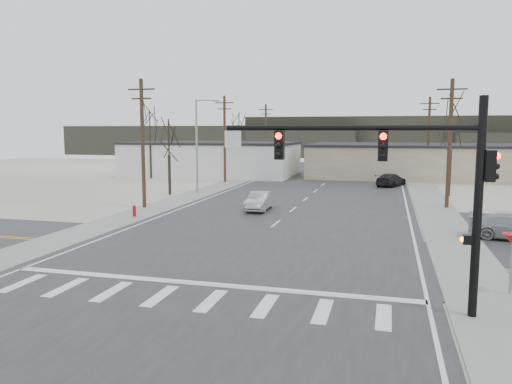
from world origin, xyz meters
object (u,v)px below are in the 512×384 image
fire_hydrant (134,211)px  car_far_b (333,160)px  sedan_crossing (260,201)px  traffic_signal_mast (417,175)px  car_far_a (391,180)px

fire_hydrant → car_far_b: 57.52m
sedan_crossing → traffic_signal_mast: bearing=-62.6°
car_far_a → car_far_b: (-9.81, 32.49, 0.05)m
traffic_signal_mast → sedan_crossing: 22.25m
fire_hydrant → sedan_crossing: 9.32m
car_far_a → car_far_b: size_ratio=1.10×
fire_hydrant → sedan_crossing: bearing=33.3°
traffic_signal_mast → car_far_b: (-10.41, 71.20, -3.90)m
fire_hydrant → car_far_b: (7.68, 57.00, 0.33)m
traffic_signal_mast → sedan_crossing: (-10.31, 19.32, -3.93)m
car_far_b → sedan_crossing: bearing=-65.7°
sedan_crossing → car_far_b: car_far_b is taller
sedan_crossing → car_far_a: (9.70, 19.40, -0.01)m
fire_hydrant → car_far_a: 30.11m
fire_hydrant → car_far_a: size_ratio=0.18×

